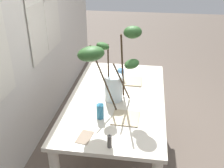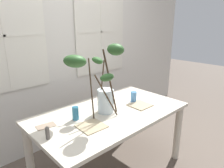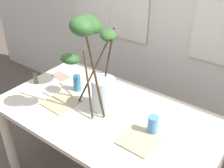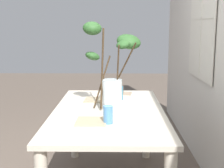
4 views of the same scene
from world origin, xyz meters
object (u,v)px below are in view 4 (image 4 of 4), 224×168
Objects in this scene: plate_square_left at (97,100)px; plate_square_right at (91,121)px; dining_table at (109,123)px; vase_with_branches at (114,66)px; drinking_glass_blue_right at (108,115)px; drinking_glass_blue_left at (120,93)px; pillar_candle at (107,87)px.

plate_square_right is at bearing 0.23° from plate_square_left.
dining_table is 0.47m from vase_with_branches.
drinking_glass_blue_left is at bearing 173.10° from drinking_glass_blue_right.
drinking_glass_blue_right is at bearing 2.27° from pillar_candle.
vase_with_branches is at bearing 7.69° from pillar_candle.
plate_square_left is 0.38m from pillar_candle.
vase_with_branches is 0.57m from drinking_glass_blue_right.
plate_square_left is at bearing -83.92° from drinking_glass_blue_left.
dining_table is 14.30× the size of pillar_candle.
vase_with_branches is 0.43m from plate_square_left.
vase_with_branches reaches higher than dining_table.
drinking_glass_blue_left is 0.37m from pillar_candle.
dining_table is 12.46× the size of drinking_glass_blue_left.
dining_table is at bearing 161.62° from plate_square_right.
drinking_glass_blue_left is 1.15× the size of pillar_candle.
plate_square_left reaches higher than dining_table.
dining_table is at bearing 18.80° from plate_square_left.
plate_square_left is at bearing -179.77° from plate_square_right.
drinking_glass_blue_left reaches higher than pillar_candle.
plate_square_right is at bearing -4.13° from pillar_candle.
plate_square_left is 0.68m from plate_square_right.
plate_square_right is (0.34, -0.11, 0.12)m from dining_table.
drinking_glass_blue_left reaches higher than plate_square_right.
pillar_candle is (-1.08, -0.04, -0.01)m from drinking_glass_blue_right.
dining_table is 2.17× the size of vase_with_branches.
dining_table is 0.38m from plate_square_right.
plate_square_right is 1.94× the size of pillar_candle.
plate_square_right is at bearing -18.35° from vase_with_branches.
drinking_glass_blue_right is at bearing 9.76° from plate_square_left.
plate_square_right is at bearing -18.38° from dining_table.
vase_with_branches is 3.26× the size of plate_square_left.
vase_with_branches is at bearing -12.42° from drinking_glass_blue_left.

